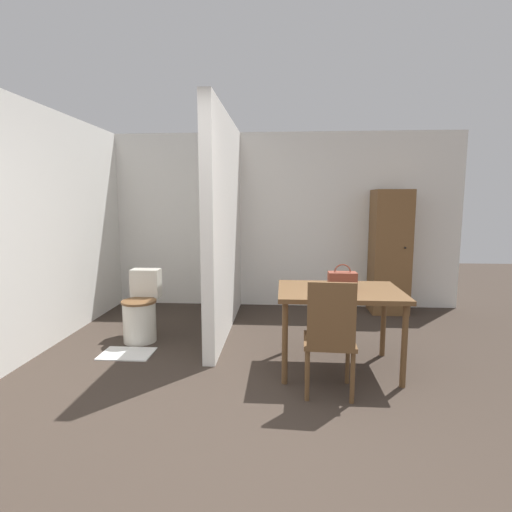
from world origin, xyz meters
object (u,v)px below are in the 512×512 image
at_px(dining_table, 339,298).
at_px(wooden_chair, 330,335).
at_px(wooden_cabinet, 390,252).
at_px(toilet, 141,311).
at_px(handbag, 342,281).

bearing_deg(dining_table, wooden_chair, -104.68).
height_order(dining_table, wooden_cabinet, wooden_cabinet).
xyz_separation_m(dining_table, wooden_chair, (-0.14, -0.54, -0.17)).
xyz_separation_m(toilet, wooden_cabinet, (3.03, 1.34, 0.52)).
distance_m(wooden_chair, wooden_cabinet, 2.77).
xyz_separation_m(wooden_chair, handbag, (0.16, 0.52, 0.33)).
relative_size(dining_table, handbag, 4.41).
distance_m(dining_table, toilet, 2.20).
height_order(handbag, wooden_cabinet, wooden_cabinet).
distance_m(dining_table, wooden_cabinet, 2.21).
height_order(toilet, wooden_cabinet, wooden_cabinet).
xyz_separation_m(dining_table, handbag, (0.02, -0.02, 0.17)).
bearing_deg(dining_table, handbag, -48.30).
bearing_deg(handbag, dining_table, 131.70).
distance_m(handbag, wooden_cabinet, 2.21).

